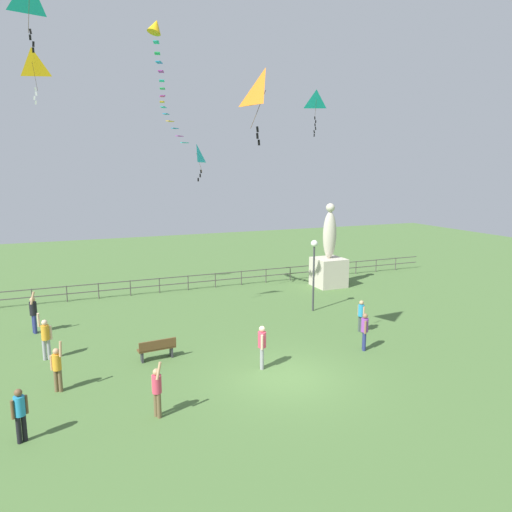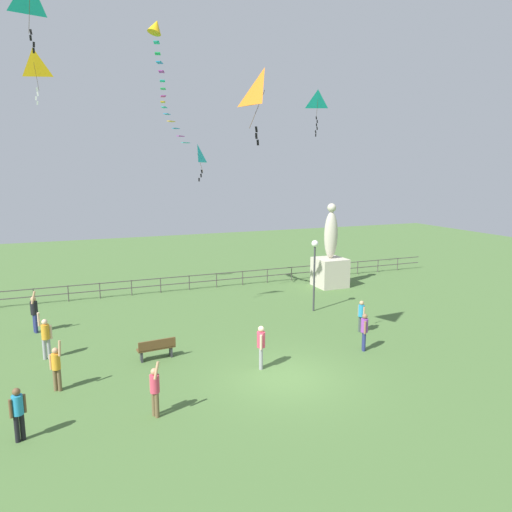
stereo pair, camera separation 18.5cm
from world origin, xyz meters
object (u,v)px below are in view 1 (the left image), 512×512
Objects in this scene: person_6 at (361,314)px; person_7 at (157,389)px; person_1 at (57,366)px; kite_3 at (32,63)px; park_bench at (157,348)px; person_2 at (20,412)px; kite_1 at (316,101)px; statue_monument at (329,262)px; kite_2 at (265,92)px; person_5 at (46,336)px; kite_0 at (197,154)px; lamppost at (314,259)px; person_4 at (262,344)px; streamer_kite at (158,43)px; person_3 at (365,329)px; person_0 at (33,312)px.

person_6 is 0.83× the size of person_7.
person_1 is 16.03m from kite_3.
park_bench is 0.97× the size of person_2.
person_1 is at bearing 72.04° from person_2.
kite_3 reaches higher than person_2.
person_2 reaches higher than park_bench.
person_7 is 0.68× the size of kite_3.
kite_1 reaches higher than person_7.
kite_2 is (-9.09, -10.42, 8.56)m from statue_monument.
kite_3 is (-3.99, 9.29, 12.29)m from park_bench.
kite_1 is at bearing 38.28° from park_bench.
person_2 is at bearing -107.96° from person_1.
kite_0 is (7.99, 5.91, 7.35)m from person_5.
lamppost is 11.66m from kite_1.
lamppost is 8.32m from person_4.
kite_0 is at bearing 54.70° from person_2.
park_bench is 0.24× the size of streamer_kite.
person_5 is 6.98m from person_7.
person_4 is 13.82m from streamer_kite.
person_6 is at bearing 19.45° from kite_2.
person_2 is 0.93× the size of person_4.
person_3 is at bearing -3.82° from person_1.
park_bench is at bearing -66.73° from kite_3.
person_3 is 4.72m from person_4.
kite_2 is at bearing -126.05° from kite_1.
lamppost reaches higher than person_1.
person_4 is 0.66× the size of kite_2.
person_7 is 10.48m from kite_2.
statue_monument is at bearing 68.54° from person_6.
person_0 is 20.96m from kite_1.
person_6 is at bearing 58.74° from person_3.
person_3 reaches higher than person_6.
person_2 is 8.39m from person_4.
statue_monument reaches higher than person_2.
kite_2 reaches higher than person_7.
person_3 is at bearing -98.00° from lamppost.
person_1 is 3.07m from person_2.
person_1 is 0.99× the size of person_7.
person_4 is 9.17m from kite_2.
person_4 is (3.53, -2.39, 0.51)m from park_bench.
person_6 is at bearing -28.06° from streamer_kite.
person_1 is 0.29× the size of streamer_kite.
person_5 is 1.28× the size of person_6.
statue_monument is 11.12m from kite_0.
kite_2 reaches higher than statue_monument.
person_3 is (-0.82, -5.84, -1.93)m from lamppost.
kite_1 is (8.73, 2.38, 3.57)m from kite_0.
person_6 is 20.36m from kite_3.
person_7 reaches higher than person_3.
person_4 is 18.22m from kite_3.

